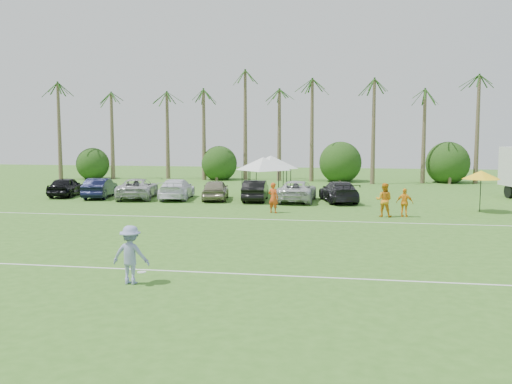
# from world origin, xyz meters

# --- Properties ---
(ground) EXTENTS (120.00, 120.00, 0.00)m
(ground) POSITION_xyz_m (0.00, 0.00, 0.00)
(ground) COLOR #396B20
(ground) RESTS_ON ground
(field_lines) EXTENTS (80.00, 12.10, 0.01)m
(field_lines) POSITION_xyz_m (0.00, 8.00, 0.01)
(field_lines) COLOR white
(field_lines) RESTS_ON ground
(palm_tree_0) EXTENTS (2.40, 2.40, 8.90)m
(palm_tree_0) POSITION_xyz_m (-22.00, 38.00, 7.48)
(palm_tree_0) COLOR brown
(palm_tree_0) RESTS_ON ground
(palm_tree_1) EXTENTS (2.40, 2.40, 9.90)m
(palm_tree_1) POSITION_xyz_m (-17.00, 38.00, 8.35)
(palm_tree_1) COLOR brown
(palm_tree_1) RESTS_ON ground
(palm_tree_2) EXTENTS (2.40, 2.40, 10.90)m
(palm_tree_2) POSITION_xyz_m (-12.00, 38.00, 9.21)
(palm_tree_2) COLOR brown
(palm_tree_2) RESTS_ON ground
(palm_tree_3) EXTENTS (2.40, 2.40, 11.90)m
(palm_tree_3) POSITION_xyz_m (-8.00, 38.00, 10.06)
(palm_tree_3) COLOR brown
(palm_tree_3) RESTS_ON ground
(palm_tree_4) EXTENTS (2.40, 2.40, 8.90)m
(palm_tree_4) POSITION_xyz_m (-4.00, 38.00, 7.48)
(palm_tree_4) COLOR brown
(palm_tree_4) RESTS_ON ground
(palm_tree_5) EXTENTS (2.40, 2.40, 9.90)m
(palm_tree_5) POSITION_xyz_m (0.00, 38.00, 8.35)
(palm_tree_5) COLOR brown
(palm_tree_5) RESTS_ON ground
(palm_tree_6) EXTENTS (2.40, 2.40, 10.90)m
(palm_tree_6) POSITION_xyz_m (4.00, 38.00, 9.21)
(palm_tree_6) COLOR brown
(palm_tree_6) RESTS_ON ground
(palm_tree_7) EXTENTS (2.40, 2.40, 11.90)m
(palm_tree_7) POSITION_xyz_m (8.00, 38.00, 10.06)
(palm_tree_7) COLOR brown
(palm_tree_7) RESTS_ON ground
(palm_tree_8) EXTENTS (2.40, 2.40, 8.90)m
(palm_tree_8) POSITION_xyz_m (13.00, 38.00, 7.48)
(palm_tree_8) COLOR brown
(palm_tree_8) RESTS_ON ground
(palm_tree_9) EXTENTS (2.40, 2.40, 9.90)m
(palm_tree_9) POSITION_xyz_m (18.00, 38.00, 8.35)
(palm_tree_9) COLOR brown
(palm_tree_9) RESTS_ON ground
(bush_tree_0) EXTENTS (4.00, 4.00, 4.00)m
(bush_tree_0) POSITION_xyz_m (-19.00, 39.00, 1.80)
(bush_tree_0) COLOR brown
(bush_tree_0) RESTS_ON ground
(bush_tree_1) EXTENTS (4.00, 4.00, 4.00)m
(bush_tree_1) POSITION_xyz_m (-6.00, 39.00, 1.80)
(bush_tree_1) COLOR brown
(bush_tree_1) RESTS_ON ground
(bush_tree_2) EXTENTS (4.00, 4.00, 4.00)m
(bush_tree_2) POSITION_xyz_m (6.00, 39.00, 1.80)
(bush_tree_2) COLOR brown
(bush_tree_2) RESTS_ON ground
(bush_tree_3) EXTENTS (4.00, 4.00, 4.00)m
(bush_tree_3) POSITION_xyz_m (16.00, 39.00, 1.80)
(bush_tree_3) COLOR brown
(bush_tree_3) RESTS_ON ground
(sideline_player_a) EXTENTS (0.78, 0.66, 1.80)m
(sideline_player_a) POSITION_xyz_m (2.66, 16.66, 0.90)
(sideline_player_a) COLOR #D84A18
(sideline_player_a) RESTS_ON ground
(sideline_player_b) EXTENTS (1.05, 0.88, 1.91)m
(sideline_player_b) POSITION_xyz_m (9.03, 16.17, 0.95)
(sideline_player_b) COLOR orange
(sideline_player_b) RESTS_ON ground
(sideline_player_c) EXTENTS (1.02, 0.65, 1.61)m
(sideline_player_c) POSITION_xyz_m (10.17, 16.27, 0.81)
(sideline_player_c) COLOR #FDA21C
(sideline_player_c) RESTS_ON ground
(canopy_tent_left) EXTENTS (4.16, 4.16, 3.37)m
(canopy_tent_left) POSITION_xyz_m (0.63, 25.55, 2.89)
(canopy_tent_left) COLOR black
(canopy_tent_left) RESTS_ON ground
(canopy_tent_right) EXTENTS (4.26, 4.26, 3.45)m
(canopy_tent_right) POSITION_xyz_m (1.02, 26.85, 2.96)
(canopy_tent_right) COLOR black
(canopy_tent_right) RESTS_ON ground
(market_umbrella) EXTENTS (2.24, 2.24, 2.49)m
(market_umbrella) POSITION_xyz_m (14.76, 19.04, 2.23)
(market_umbrella) COLOR black
(market_umbrella) RESTS_ON ground
(frisbee_player) EXTENTS (1.21, 0.72, 1.85)m
(frisbee_player) POSITION_xyz_m (0.48, 0.22, 0.93)
(frisbee_player) COLOR #868CBE
(frisbee_player) RESTS_ON ground
(parked_car_0) EXTENTS (2.24, 4.42, 1.44)m
(parked_car_0) POSITION_xyz_m (-13.70, 22.63, 0.72)
(parked_car_0) COLOR black
(parked_car_0) RESTS_ON ground
(parked_car_1) EXTENTS (2.22, 4.57, 1.44)m
(parked_car_1) POSITION_xyz_m (-10.84, 22.20, 0.72)
(parked_car_1) COLOR black
(parked_car_1) RESTS_ON ground
(parked_car_2) EXTENTS (3.37, 5.56, 1.44)m
(parked_car_2) POSITION_xyz_m (-7.98, 22.23, 0.72)
(parked_car_2) COLOR #AFAFB0
(parked_car_2) RESTS_ON ground
(parked_car_3) EXTENTS (2.61, 5.18, 1.44)m
(parked_car_3) POSITION_xyz_m (-5.12, 22.42, 0.72)
(parked_car_3) COLOR white
(parked_car_3) RESTS_ON ground
(parked_car_4) EXTENTS (2.35, 4.45, 1.44)m
(parked_car_4) POSITION_xyz_m (-2.26, 22.34, 0.72)
(parked_car_4) COLOR gray
(parked_car_4) RESTS_ON ground
(parked_car_5) EXTENTS (1.85, 4.48, 1.44)m
(parked_car_5) POSITION_xyz_m (0.60, 22.32, 0.72)
(parked_car_5) COLOR black
(parked_car_5) RESTS_ON ground
(parked_car_6) EXTENTS (2.47, 5.23, 1.44)m
(parked_car_6) POSITION_xyz_m (3.46, 22.42, 0.72)
(parked_car_6) COLOR silver
(parked_car_6) RESTS_ON ground
(parked_car_7) EXTENTS (3.20, 5.32, 1.44)m
(parked_car_7) POSITION_xyz_m (6.32, 22.60, 0.72)
(parked_car_7) COLOR black
(parked_car_7) RESTS_ON ground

